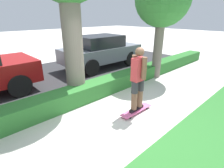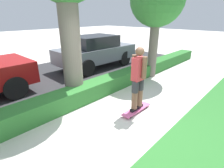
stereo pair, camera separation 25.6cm
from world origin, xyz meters
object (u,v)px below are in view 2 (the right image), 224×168
(parked_car_middle, at_px, (96,51))
(skateboard, at_px, (136,109))
(tree_far, at_px, (157,0))
(skater_person, at_px, (138,78))

(parked_car_middle, bearing_deg, skateboard, -116.82)
(tree_far, distance_m, parked_car_middle, 3.53)
(tree_far, height_order, parked_car_middle, tree_far)
(skater_person, relative_size, tree_far, 0.41)
(skateboard, xyz_separation_m, parked_car_middle, (2.18, 4.06, 0.75))
(skater_person, height_order, tree_far, tree_far)
(skater_person, distance_m, tree_far, 3.74)
(tree_far, xyz_separation_m, parked_car_middle, (-0.70, 2.73, -2.12))
(parked_car_middle, bearing_deg, tree_far, -74.06)
(skateboard, relative_size, skater_person, 0.62)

